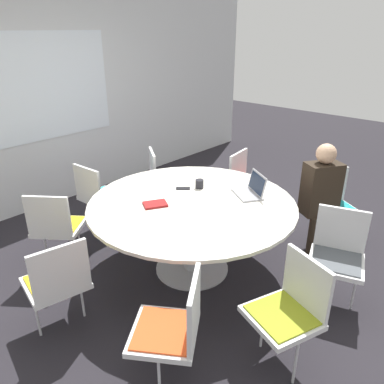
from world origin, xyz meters
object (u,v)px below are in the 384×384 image
at_px(chair_0, 334,203).
at_px(chair_3, 98,193).
at_px(chair_5, 57,279).
at_px(chair_8, 338,251).
at_px(chair_4, 56,224).
at_px(person_0, 321,191).
at_px(chair_1, 247,181).
at_px(cell_phone, 183,188).
at_px(coffee_cup, 199,184).
at_px(laptop, 251,189).
at_px(chair_7, 290,306).
at_px(chair_6, 174,325).
at_px(handbag, 130,205).
at_px(spiral_notebook, 155,204).
at_px(chair_2, 163,177).

distance_m(chair_0, chair_3, 2.62).
relative_size(chair_5, chair_8, 1.00).
height_order(chair_4, person_0, person_0).
bearing_deg(chair_1, chair_4, -27.27).
bearing_deg(cell_phone, chair_8, -77.94).
bearing_deg(chair_3, person_0, 28.62).
xyz_separation_m(chair_1, chair_5, (-2.59, -0.06, 0.00)).
relative_size(chair_1, chair_3, 1.00).
bearing_deg(chair_1, coffee_cup, -3.10).
bearing_deg(cell_phone, laptop, -60.40).
distance_m(chair_7, chair_8, 0.88).
bearing_deg(chair_1, chair_3, -44.14).
distance_m(chair_6, handbag, 2.61).
height_order(chair_5, spiral_notebook, chair_5).
relative_size(chair_4, cell_phone, 5.62).
distance_m(chair_5, cell_phone, 1.49).
bearing_deg(laptop, chair_2, -155.19).
xyz_separation_m(chair_1, handbag, (-0.95, 1.13, -0.36)).
relative_size(spiral_notebook, coffee_cup, 2.94).
bearing_deg(cell_phone, chair_2, 58.09).
distance_m(chair_5, chair_7, 1.71).
bearing_deg(coffee_cup, chair_3, 111.64).
height_order(laptop, spiral_notebook, laptop).
height_order(chair_1, chair_2, same).
height_order(chair_3, coffee_cup, chair_3).
bearing_deg(chair_7, spiral_notebook, 15.84).
xyz_separation_m(chair_3, person_0, (1.31, -2.05, 0.20)).
distance_m(chair_7, laptop, 1.33).
distance_m(chair_3, handbag, 0.62).
distance_m(chair_4, chair_6, 1.80).
bearing_deg(chair_1, chair_5, -6.75).
bearing_deg(laptop, person_0, 88.92).
bearing_deg(chair_4, chair_5, -66.54).
bearing_deg(laptop, spiral_notebook, -91.31).
bearing_deg(spiral_notebook, chair_5, -179.44).
relative_size(chair_0, chair_1, 1.00).
height_order(chair_8, cell_phone, chair_8).
height_order(chair_7, handbag, chair_7).
bearing_deg(chair_0, chair_7, 46.36).
height_order(chair_3, chair_8, same).
distance_m(chair_8, cell_phone, 1.55).
bearing_deg(chair_1, laptop, 27.85).
height_order(chair_2, coffee_cup, chair_2).
relative_size(chair_6, chair_8, 1.00).
bearing_deg(handbag, chair_4, -162.19).
bearing_deg(spiral_notebook, chair_6, -127.87).
bearing_deg(chair_7, chair_0, -55.51).
xyz_separation_m(chair_2, cell_phone, (-0.53, -0.85, 0.25)).
bearing_deg(chair_7, chair_1, -27.76).
relative_size(chair_2, chair_4, 1.00).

